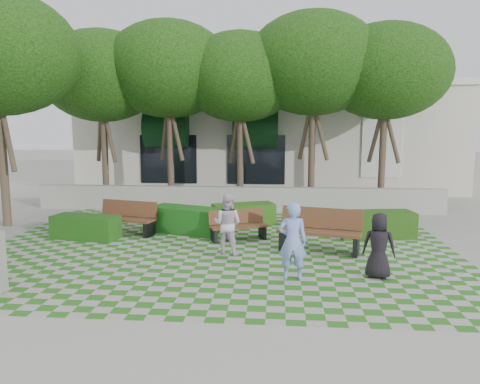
# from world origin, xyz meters

# --- Properties ---
(ground) EXTENTS (90.00, 90.00, 0.00)m
(ground) POSITION_xyz_m (0.00, 0.00, 0.00)
(ground) COLOR gray
(ground) RESTS_ON ground
(lawn) EXTENTS (12.00, 12.00, 0.00)m
(lawn) POSITION_xyz_m (0.00, 1.00, 0.01)
(lawn) COLOR #2B721E
(lawn) RESTS_ON ground
(sidewalk_south) EXTENTS (16.00, 2.00, 0.01)m
(sidewalk_south) POSITION_xyz_m (0.00, -4.70, 0.01)
(sidewalk_south) COLOR #9E9B93
(sidewalk_south) RESTS_ON ground
(retaining_wall) EXTENTS (15.00, 0.36, 0.90)m
(retaining_wall) POSITION_xyz_m (0.00, 6.20, 0.45)
(retaining_wall) COLOR #9E9B93
(retaining_wall) RESTS_ON ground
(bench_east) EXTENTS (2.17, 1.20, 1.08)m
(bench_east) POSITION_xyz_m (2.58, 0.85, 0.52)
(bench_east) COLOR #53321C
(bench_east) RESTS_ON ground
(bench_mid) EXTENTS (1.67, 1.10, 0.83)m
(bench_mid) POSITION_xyz_m (0.41, 1.86, 0.40)
(bench_mid) COLOR #512F1B
(bench_mid) RESTS_ON ground
(bench_west) EXTENTS (1.93, 1.06, 0.96)m
(bench_west) POSITION_xyz_m (-2.92, 2.29, 0.46)
(bench_west) COLOR #55301D
(bench_west) RESTS_ON ground
(hedge_east) EXTENTS (2.21, 1.14, 0.74)m
(hedge_east) POSITION_xyz_m (4.30, 2.50, 0.37)
(hedge_east) COLOR #1F4612
(hedge_east) RESTS_ON ground
(hedge_midright) EXTENTS (2.09, 1.44, 0.68)m
(hedge_midright) POSITION_xyz_m (0.43, 3.82, 0.34)
(hedge_midright) COLOR #255216
(hedge_midright) RESTS_ON ground
(hedge_midleft) EXTENTS (2.33, 1.56, 0.76)m
(hedge_midleft) POSITION_xyz_m (-1.19, 2.60, 0.38)
(hedge_midleft) COLOR #144D14
(hedge_midleft) RESTS_ON ground
(hedge_west) EXTENTS (1.97, 1.08, 0.65)m
(hedge_west) POSITION_xyz_m (-3.87, 1.65, 0.33)
(hedge_west) COLOR #1A4713
(hedge_west) RESTS_ON ground
(person_blue) EXTENTS (0.60, 0.40, 1.63)m
(person_blue) POSITION_xyz_m (1.83, -1.40, 0.81)
(person_blue) COLOR #809CE9
(person_blue) RESTS_ON ground
(person_dark) EXTENTS (0.77, 0.60, 1.39)m
(person_dark) POSITION_xyz_m (3.62, -1.14, 0.69)
(person_dark) COLOR black
(person_dark) RESTS_ON ground
(person_white) EXTENTS (0.87, 0.77, 1.51)m
(person_white) POSITION_xyz_m (0.28, 0.43, 0.76)
(person_white) COLOR silver
(person_white) RESTS_ON ground
(tree_row) EXTENTS (17.70, 13.40, 7.41)m
(tree_row) POSITION_xyz_m (-1.86, 5.95, 5.18)
(tree_row) COLOR #47382B
(tree_row) RESTS_ON ground
(building) EXTENTS (18.00, 8.92, 5.15)m
(building) POSITION_xyz_m (0.93, 14.08, 2.52)
(building) COLOR beige
(building) RESTS_ON ground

